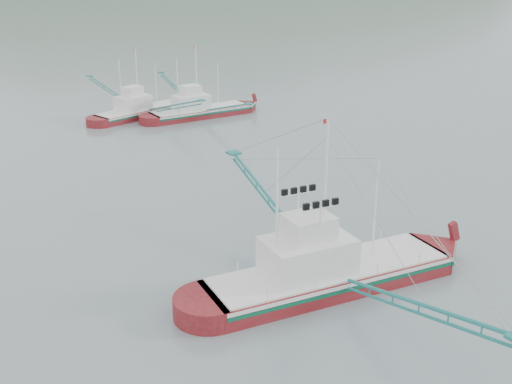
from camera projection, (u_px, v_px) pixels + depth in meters
ground at (306, 267)px, 40.57m from camera, size 1200.00×1200.00×0.00m
main_boat at (326, 262)px, 37.51m from camera, size 15.56×27.46×11.15m
bg_boat_far at (141, 103)px, 77.55m from camera, size 12.45×21.39×8.82m
bg_boat_right at (199, 107)px, 77.51m from camera, size 12.46×22.58×9.14m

